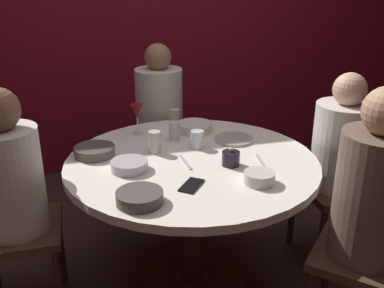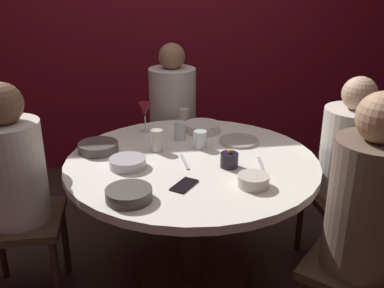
% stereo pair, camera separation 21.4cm
% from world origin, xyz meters
% --- Properties ---
extents(ground_plane, '(8.00, 8.00, 0.00)m').
position_xyz_m(ground_plane, '(0.00, 0.00, 0.00)').
color(ground_plane, '#2D231E').
extents(back_wall, '(6.00, 0.10, 2.60)m').
position_xyz_m(back_wall, '(0.00, 1.68, 1.30)').
color(back_wall, maroon).
rests_on(back_wall, ground).
extents(dining_table, '(1.26, 1.26, 0.73)m').
position_xyz_m(dining_table, '(0.00, 0.00, 0.57)').
color(dining_table, silver).
rests_on(dining_table, ground).
extents(seated_diner_left, '(0.40, 0.40, 1.15)m').
position_xyz_m(seated_diner_left, '(-0.86, 0.00, 0.71)').
color(seated_diner_left, '#3F2D1E').
rests_on(seated_diner_left, ground).
extents(seated_diner_back, '(0.40, 0.40, 1.17)m').
position_xyz_m(seated_diner_back, '(0.00, 0.85, 0.72)').
color(seated_diner_back, '#3F2D1E').
rests_on(seated_diner_back, ground).
extents(seated_diner_right, '(0.40, 0.40, 1.11)m').
position_xyz_m(seated_diner_right, '(0.85, 0.00, 0.69)').
color(seated_diner_right, '#3F2D1E').
rests_on(seated_diner_right, ground).
extents(seated_diner_front_right, '(0.57, 0.57, 1.20)m').
position_xyz_m(seated_diner_front_right, '(0.60, -0.60, 0.74)').
color(seated_diner_front_right, '#3F2D1E').
rests_on(seated_diner_front_right, ground).
extents(candle_holder, '(0.09, 0.09, 0.09)m').
position_xyz_m(candle_holder, '(0.16, -0.12, 0.76)').
color(candle_holder, black).
rests_on(candle_holder, dining_table).
extents(wine_glass, '(0.08, 0.08, 0.18)m').
position_xyz_m(wine_glass, '(-0.21, 0.44, 0.86)').
color(wine_glass, silver).
rests_on(wine_glass, dining_table).
extents(dinner_plate, '(0.22, 0.22, 0.01)m').
position_xyz_m(dinner_plate, '(0.29, 0.19, 0.73)').
color(dinner_plate, '#B2ADA3').
rests_on(dinner_plate, dining_table).
extents(cell_phone, '(0.14, 0.15, 0.01)m').
position_xyz_m(cell_phone, '(-0.08, -0.29, 0.73)').
color(cell_phone, black).
rests_on(cell_phone, dining_table).
extents(bowl_serving_large, '(0.18, 0.18, 0.05)m').
position_xyz_m(bowl_serving_large, '(-0.32, -0.05, 0.75)').
color(bowl_serving_large, '#B7B7BC').
rests_on(bowl_serving_large, dining_table).
extents(bowl_salad_center, '(0.21, 0.21, 0.05)m').
position_xyz_m(bowl_salad_center, '(-0.47, 0.17, 0.75)').
color(bowl_salad_center, '#4C4742').
rests_on(bowl_salad_center, dining_table).
extents(bowl_small_white, '(0.20, 0.20, 0.05)m').
position_xyz_m(bowl_small_white, '(0.12, 0.39, 0.75)').
color(bowl_small_white, silver).
rests_on(bowl_small_white, dining_table).
extents(bowl_sauce_side, '(0.14, 0.14, 0.05)m').
position_xyz_m(bowl_sauce_side, '(0.22, -0.33, 0.75)').
color(bowl_sauce_side, beige).
rests_on(bowl_sauce_side, dining_table).
extents(bowl_rice_portion, '(0.19, 0.19, 0.05)m').
position_xyz_m(bowl_rice_portion, '(-0.32, -0.37, 0.75)').
color(bowl_rice_portion, '#4C4742').
rests_on(bowl_rice_portion, dining_table).
extents(cup_near_candle, '(0.07, 0.07, 0.09)m').
position_xyz_m(cup_near_candle, '(0.07, 0.14, 0.77)').
color(cup_near_candle, silver).
rests_on(cup_near_candle, dining_table).
extents(cup_by_left_diner, '(0.06, 0.06, 0.10)m').
position_xyz_m(cup_by_left_diner, '(-0.02, 0.28, 0.78)').
color(cup_by_left_diner, silver).
rests_on(cup_by_left_diner, dining_table).
extents(cup_by_right_diner, '(0.06, 0.06, 0.10)m').
position_xyz_m(cup_by_right_diner, '(0.04, 0.54, 0.77)').
color(cup_by_right_diner, '#B2ADA3').
rests_on(cup_by_right_diner, dining_table).
extents(cup_center_front, '(0.06, 0.06, 0.11)m').
position_xyz_m(cup_center_front, '(-0.16, 0.13, 0.78)').
color(cup_center_front, beige).
rests_on(cup_center_front, dining_table).
extents(fork_near_plate, '(0.03, 0.18, 0.01)m').
position_xyz_m(fork_near_plate, '(-0.04, -0.03, 0.73)').
color(fork_near_plate, '#B7B7BC').
rests_on(fork_near_plate, dining_table).
extents(knife_near_plate, '(0.04, 0.18, 0.01)m').
position_xyz_m(knife_near_plate, '(0.32, -0.13, 0.73)').
color(knife_near_plate, '#B7B7BC').
rests_on(knife_near_plate, dining_table).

